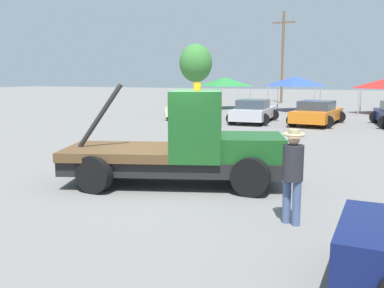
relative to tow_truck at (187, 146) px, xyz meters
The scene contains 10 objects.
ground_plane 1.03m from the tow_truck, 160.92° to the right, with size 160.00×160.00×0.00m, color slate.
tow_truck is the anchor object (origin of this frame).
person_near_truck 3.45m from the tow_truck, 32.62° to the right, with size 0.39×0.39×1.74m.
parked_car_cream 16.73m from the tow_truck, 113.04° to the left, with size 2.53×4.26×1.34m.
parked_car_silver 14.91m from the tow_truck, 99.13° to the left, with size 2.59×4.59×1.34m.
parked_car_orange 15.05m from the tow_truck, 85.52° to the left, with size 2.82×4.87×1.34m.
canopy_tent_green 25.38m from the tow_truck, 107.08° to the left, with size 3.50×3.50×2.59m.
canopy_tent_blue 24.40m from the tow_truck, 94.03° to the left, with size 3.49×3.49×2.66m.
tree_center 33.44m from the tow_truck, 112.62° to the left, with size 3.29×3.29×5.88m.
utility_pole 34.19m from the tow_truck, 97.95° to the left, with size 2.20×0.24×8.94m.
Camera 1 is at (4.55, -9.34, 2.67)m, focal length 40.00 mm.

